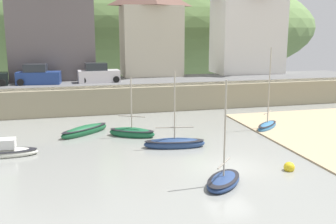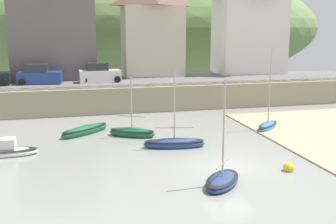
% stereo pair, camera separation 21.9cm
% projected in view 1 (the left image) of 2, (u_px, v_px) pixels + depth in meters
% --- Properties ---
extents(quay_seawall, '(48.00, 9.40, 2.40)m').
position_uv_depth(quay_seawall, '(160.00, 95.00, 39.16)').
color(quay_seawall, gray).
rests_on(quay_seawall, ground).
extents(hillside_backdrop, '(80.00, 44.00, 22.44)m').
position_uv_depth(hillside_backdrop, '(111.00, 28.00, 73.50)').
color(hillside_backdrop, '#688B4D').
rests_on(hillside_backdrop, ground).
extents(waterfront_building_left, '(8.90, 6.28, 11.68)m').
position_uv_depth(waterfront_building_left, '(51.00, 23.00, 42.61)').
color(waterfront_building_left, '#685F5E').
rests_on(waterfront_building_left, ground).
extents(waterfront_building_centre, '(6.93, 4.70, 10.29)m').
position_uv_depth(waterfront_building_centre, '(151.00, 29.00, 45.36)').
color(waterfront_building_centre, beige).
rests_on(waterfront_building_centre, ground).
extents(waterfront_building_right, '(8.19, 5.38, 10.59)m').
position_uv_depth(waterfront_building_right, '(248.00, 28.00, 48.22)').
color(waterfront_building_right, silver).
rests_on(waterfront_building_right, ground).
extents(church_with_spire, '(3.00, 3.00, 15.37)m').
position_uv_depth(church_with_spire, '(224.00, 7.00, 51.13)').
color(church_with_spire, gray).
rests_on(church_with_spire, ground).
extents(sailboat_tall_mast, '(4.22, 1.83, 5.21)m').
position_uv_depth(sailboat_tall_mast, '(174.00, 143.00, 26.64)').
color(sailboat_tall_mast, navy).
rests_on(sailboat_tall_mast, ground).
extents(sailboat_white_hull, '(4.08, 1.42, 1.23)m').
position_uv_depth(sailboat_white_hull, '(4.00, 151.00, 24.77)').
color(sailboat_white_hull, silver).
rests_on(sailboat_white_hull, ground).
extents(dinghy_open_wooden, '(2.97, 2.86, 6.48)m').
position_uv_depth(dinghy_open_wooden, '(267.00, 125.00, 31.44)').
color(dinghy_open_wooden, teal).
rests_on(dinghy_open_wooden, ground).
extents(fishing_boat_green, '(4.07, 3.60, 0.83)m').
position_uv_depth(fishing_boat_green, '(85.00, 131.00, 29.97)').
color(fishing_boat_green, '#1A5933').
rests_on(fishing_boat_green, ground).
extents(sailboat_far_left, '(3.60, 2.72, 4.54)m').
position_uv_depth(sailboat_far_left, '(132.00, 133.00, 29.31)').
color(sailboat_far_left, '#185B35').
rests_on(sailboat_far_left, ground).
extents(sailboat_blue_trim, '(3.04, 3.23, 5.46)m').
position_uv_depth(sailboat_blue_trim, '(223.00, 180.00, 20.25)').
color(sailboat_blue_trim, navy).
rests_on(sailboat_blue_trim, ground).
extents(parked_car_by_wall, '(4.27, 2.18, 1.95)m').
position_uv_depth(parked_car_by_wall, '(38.00, 76.00, 39.05)').
color(parked_car_by_wall, navy).
rests_on(parked_car_by_wall, ground).
extents(parked_car_end_of_row, '(4.16, 1.86, 1.95)m').
position_uv_depth(parked_car_end_of_row, '(98.00, 74.00, 40.45)').
color(parked_car_end_of_row, silver).
rests_on(parked_car_end_of_row, ground).
extents(mooring_buoy, '(0.61, 0.61, 0.61)m').
position_uv_depth(mooring_buoy, '(289.00, 167.00, 22.27)').
color(mooring_buoy, yellow).
rests_on(mooring_buoy, ground).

